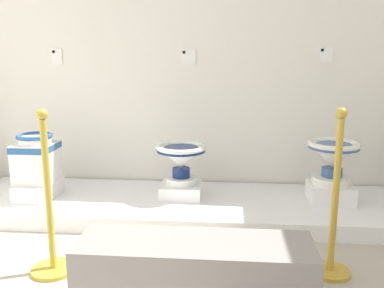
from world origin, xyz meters
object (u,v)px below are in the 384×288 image
Objects in this scene: plinth_block_broad_patterned at (39,189)px; info_placard_first at (57,56)px; antique_toilet_broad_patterned at (36,157)px; antique_toilet_squat_floral at (333,157)px; stanchion_post_near_left at (51,228)px; museum_bench at (195,279)px; plinth_block_squat_floral at (330,193)px; info_placard_second at (188,57)px; antique_toilet_rightmost at (181,157)px; stanchion_post_near_right at (333,224)px; info_placard_third at (326,55)px; plinth_block_rightmost at (181,190)px.

plinth_block_broad_patterned is 2.68× the size of info_placard_first.
antique_toilet_broad_patterned is at bearing 180.00° from plinth_block_broad_patterned.
antique_toilet_squat_floral reaches higher than plinth_block_broad_patterned.
stanchion_post_near_left reaches higher than museum_bench.
plinth_block_broad_patterned is 1.11× the size of plinth_block_squat_floral.
info_placard_second is 0.11× the size of museum_bench.
antique_toilet_rightmost is 2.88× the size of info_placard_first.
stanchion_post_near_right reaches higher than antique_toilet_rightmost.
plinth_block_broad_patterned is at bearing -166.99° from info_placard_third.
stanchion_post_near_right is (0.99, -1.39, -0.96)m from info_placard_second.
plinth_block_broad_patterned is at bearing 159.12° from stanchion_post_near_right.
antique_toilet_broad_patterned is at bearing -177.68° from plinth_block_squat_floral.
plinth_block_squat_floral is (1.22, -0.02, -0.27)m from antique_toilet_rightmost.
antique_toilet_broad_patterned is 3.04× the size of info_placard_third.
info_placard_first is (-1.19, 0.44, 0.82)m from antique_toilet_rightmost.
stanchion_post_near_left is at bearing -121.73° from plinth_block_rightmost.
plinth_block_rightmost is at bearing -160.01° from info_placard_third.
antique_toilet_broad_patterned is 2.41m from antique_toilet_squat_floral.
antique_toilet_squat_floral is at bearing 55.00° from museum_bench.
info_placard_first reaches higher than plinth_block_broad_patterned.
stanchion_post_near_left is (-1.88, -1.52, -1.01)m from info_placard_third.
stanchion_post_near_left reaches higher than plinth_block_rightmost.
info_placard_third reaches higher than plinth_block_broad_patterned.
plinth_block_rightmost is 2.56× the size of info_placard_second.
info_placard_third reaches higher than stanchion_post_near_right.
antique_toilet_squat_floral is 1.50m from info_placard_second.
plinth_block_squat_floral is at bearing 55.00° from museum_bench.
plinth_block_squat_floral is at bearing 2.32° from antique_toilet_broad_patterned.
stanchion_post_near_left is at bearing -61.30° from plinth_block_broad_patterned.
plinth_block_squat_floral is at bearing 2.32° from plinth_block_broad_patterned.
antique_toilet_squat_floral is 0.92m from info_placard_third.
info_placard_third reaches higher than plinth_block_rightmost.
info_placard_third is at bearing -0.00° from info_placard_second.
info_placard_second is (1.21, 0.56, 0.81)m from antique_toilet_broad_patterned.
museum_bench is (0.23, -1.43, 0.02)m from plinth_block_rightmost.
antique_toilet_rightmost reaches higher than plinth_block_squat_floral.
plinth_block_broad_patterned is 1.19m from plinth_block_rightmost.
plinth_block_squat_floral is at bearing 0.00° from antique_toilet_squat_floral.
stanchion_post_near_right reaches higher than plinth_block_squat_floral.
stanchion_post_near_right is (1.67, 0.12, 0.03)m from stanchion_post_near_left.
stanchion_post_near_right is at bearing -98.44° from info_placard_third.
stanchion_post_near_left reaches higher than antique_toilet_rightmost.
info_placard_third reaches higher than stanchion_post_near_left.
plinth_block_broad_patterned is at bearing -177.68° from antique_toilet_squat_floral.
stanchion_post_near_left is (0.53, -0.96, -0.19)m from antique_toilet_broad_patterned.
antique_toilet_rightmost is 0.93m from info_placard_second.
plinth_block_squat_floral is 0.35× the size of stanchion_post_near_right.
plinth_block_squat_floral reaches higher than plinth_block_broad_patterned.
stanchion_post_near_left is (-1.88, -1.06, 0.08)m from plinth_block_squat_floral.
antique_toilet_broad_patterned is (-0.00, 0.00, 0.28)m from plinth_block_broad_patterned.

